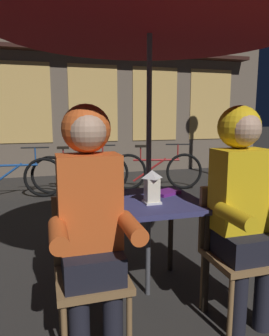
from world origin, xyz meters
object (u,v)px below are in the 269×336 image
at_px(chair_right, 234,245).
at_px(person_right_hooded, 243,195).
at_px(patio_umbrella, 150,3).
at_px(lantern, 152,186).
at_px(bicycle_fourth, 156,171).
at_px(person_left_hooded, 90,207).
at_px(chair_left, 90,263).
at_px(bicycle_second, 11,177).
at_px(cafe_table, 148,213).
at_px(bicycle_third, 81,173).
at_px(book, 166,193).

relative_size(chair_right, person_right_hooded, 0.62).
xyz_separation_m(patio_umbrella, lantern, (-0.01, -0.10, -1.20)).
bearing_deg(lantern, bicycle_fourth, 69.44).
relative_size(person_right_hooded, bicycle_fourth, 0.85).
bearing_deg(person_left_hooded, patio_umbrella, 41.57).
height_order(chair_left, bicycle_second, chair_left).
bearing_deg(chair_left, chair_right, 0.00).
bearing_deg(chair_right, person_left_hooded, -176.61).
distance_m(chair_right, bicycle_fourth, 3.66).
bearing_deg(lantern, cafe_table, 84.98).
distance_m(chair_left, person_left_hooded, 0.36).
relative_size(patio_umbrella, bicycle_third, 1.38).
xyz_separation_m(person_right_hooded, bicycle_fourth, (0.75, 3.64, -0.50)).
height_order(chair_right, person_right_hooded, person_right_hooded).
distance_m(lantern, person_right_hooded, 0.59).
relative_size(person_left_hooded, bicycle_fourth, 0.85).
xyz_separation_m(chair_left, book, (0.66, 0.48, 0.26)).
relative_size(lantern, person_left_hooded, 0.17).
relative_size(cafe_table, bicycle_third, 0.44).
xyz_separation_m(patio_umbrella, bicycle_third, (-0.11, 3.35, -1.71)).
relative_size(cafe_table, person_left_hooded, 0.53).
xyz_separation_m(person_left_hooded, bicycle_second, (-0.75, 3.69, -0.50)).
bearing_deg(chair_left, cafe_table, 37.55).
distance_m(patio_umbrella, person_left_hooded, 1.37).
bearing_deg(cafe_table, person_left_hooded, -138.43).
bearing_deg(bicycle_fourth, person_right_hooded, -101.70).
bearing_deg(bicycle_fourth, bicycle_second, 178.71).
relative_size(chair_left, person_right_hooded, 0.62).
relative_size(chair_left, book, 4.35).
bearing_deg(book, person_right_hooded, -86.37).
xyz_separation_m(cafe_table, chair_right, (0.48, -0.37, -0.15)).
height_order(lantern, person_right_hooded, person_right_hooded).
xyz_separation_m(cafe_table, patio_umbrella, (0.00, 0.00, 1.42)).
bearing_deg(bicycle_fourth, book, -108.77).
xyz_separation_m(lantern, bicycle_third, (-0.10, 3.45, -0.51)).
xyz_separation_m(person_right_hooded, book, (-0.30, 0.54, -0.09)).
bearing_deg(patio_umbrella, book, 31.86).
height_order(cafe_table, person_left_hooded, person_left_hooded).
height_order(chair_right, book, chair_right).
height_order(person_left_hooded, person_right_hooded, same).
relative_size(chair_right, book, 4.35).
distance_m(lantern, book, 0.30).
height_order(bicycle_third, bicycle_fourth, same).
xyz_separation_m(bicycle_second, book, (1.41, -3.15, 0.41)).
bearing_deg(chair_left, lantern, 29.77).
xyz_separation_m(person_left_hooded, bicycle_third, (0.37, 3.77, -0.50)).
bearing_deg(lantern, person_left_hooded, -145.29).
relative_size(chair_left, bicycle_fourth, 0.53).
bearing_deg(bicycle_second, chair_left, -78.30).
bearing_deg(chair_right, bicycle_third, 99.06).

